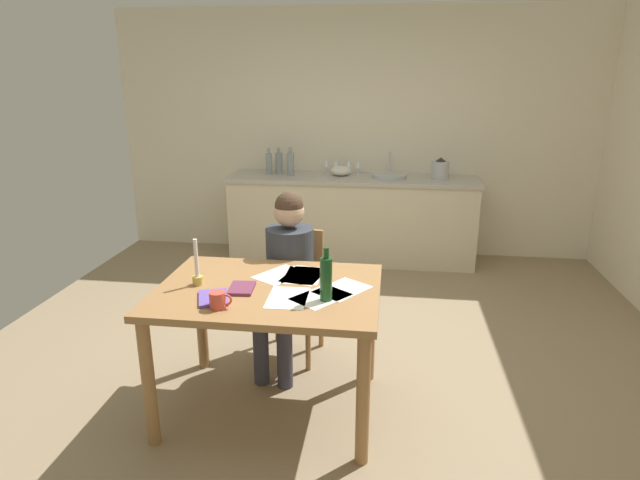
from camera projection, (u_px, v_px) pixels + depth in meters
ground_plane at (326, 366)px, 3.69m from camera, size 5.20×5.20×0.04m
wall_back at (355, 134)px, 5.75m from camera, size 5.20×0.12×2.60m
kitchen_counter at (352, 218)px, 5.66m from camera, size 2.59×0.64×0.90m
dining_table at (269, 306)px, 3.01m from camera, size 1.25×0.92×0.78m
chair_at_table at (294, 286)px, 3.72m from camera, size 0.45×0.45×0.89m
person_seated at (287, 270)px, 3.53m from camera, size 0.37×0.62×1.19m
coffee_mug at (218, 300)px, 2.70m from camera, size 0.12×0.08×0.09m
candlestick at (197, 272)px, 2.99m from camera, size 0.06×0.06×0.27m
book_magazine at (242, 288)px, 2.94m from camera, size 0.15×0.20×0.02m
book_cookery at (213, 298)px, 2.82m from camera, size 0.21×0.25×0.02m
paper_letter at (288, 298)px, 2.83m from camera, size 0.22×0.30×0.00m
paper_bill at (342, 289)px, 2.94m from camera, size 0.34×0.36×0.00m
paper_envelope at (304, 275)px, 3.15m from camera, size 0.27×0.33×0.00m
paper_receipt at (303, 275)px, 3.15m from camera, size 0.21×0.30×0.00m
paper_notice at (321, 297)px, 2.85m from camera, size 0.35×0.36×0.00m
paper_flyer at (281, 275)px, 3.16m from camera, size 0.34×0.36×0.00m
wine_bottle_on_table at (326, 278)px, 2.77m from camera, size 0.06×0.06×0.29m
sink_unit at (389, 175)px, 5.48m from camera, size 0.36×0.36×0.24m
bottle_oil at (269, 163)px, 5.64m from camera, size 0.07×0.07×0.27m
bottle_vinegar at (279, 163)px, 5.68m from camera, size 0.08×0.08×0.28m
bottle_wine_red at (290, 164)px, 5.57m from camera, size 0.08×0.08×0.29m
mixing_bowl at (341, 171)px, 5.58m from camera, size 0.22×0.22×0.10m
stovetop_kettle at (440, 169)px, 5.39m from camera, size 0.18×0.18×0.22m
wine_glass_near_sink at (358, 164)px, 5.63m from camera, size 0.07×0.07×0.15m
wine_glass_by_kettle at (349, 164)px, 5.65m from camera, size 0.07×0.07×0.15m
wine_glass_back_left at (336, 164)px, 5.66m from camera, size 0.07×0.07×0.15m
wine_glass_back_right at (326, 163)px, 5.68m from camera, size 0.07×0.07×0.15m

